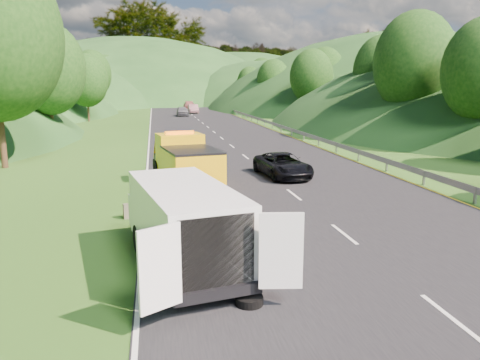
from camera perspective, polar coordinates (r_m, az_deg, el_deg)
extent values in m
plane|color=#38661E|center=(17.74, 1.03, -5.22)|extent=(320.00, 320.00, 0.00)
cube|color=black|center=(57.23, -3.95, 6.44)|extent=(14.00, 200.00, 0.02)
cube|color=gray|center=(70.67, 0.84, 7.43)|extent=(0.06, 140.00, 1.52)
cylinder|color=black|center=(25.90, -9.92, 1.20)|extent=(0.56, 1.12, 1.07)
cylinder|color=black|center=(26.33, -5.56, 1.49)|extent=(0.56, 1.12, 1.07)
cylinder|color=black|center=(21.77, -7.85, -0.70)|extent=(0.56, 1.12, 1.07)
cylinder|color=black|center=(22.29, -2.73, -0.32)|extent=(0.56, 1.12, 1.07)
cube|color=#EEB20C|center=(25.06, -7.33, 3.30)|extent=(2.57, 2.09, 2.04)
cube|color=#EEB20C|center=(22.78, -5.93, 1.82)|extent=(2.96, 4.00, 1.39)
cube|color=black|center=(22.67, -5.97, 3.69)|extent=(2.96, 4.00, 0.11)
cube|color=black|center=(26.39, -7.93, 2.40)|extent=(2.34, 1.64, 0.75)
cube|color=black|center=(27.04, -8.21, 2.15)|extent=(2.26, 0.60, 0.54)
cube|color=#EEB20C|center=(26.65, -8.15, 4.00)|extent=(2.26, 1.20, 1.17)
cube|color=orange|center=(24.93, -7.39, 5.74)|extent=(1.53, 0.52, 0.17)
cube|color=black|center=(25.73, -7.73, 4.35)|extent=(2.02, 0.44, 0.97)
cylinder|color=black|center=(15.00, -12.09, -6.96)|extent=(0.48, 0.89, 0.85)
cylinder|color=black|center=(15.40, -5.03, -6.25)|extent=(0.48, 0.89, 0.85)
cylinder|color=black|center=(11.68, -9.02, -12.32)|extent=(0.48, 0.89, 0.85)
cylinder|color=black|center=(12.19, -0.06, -11.12)|extent=(0.48, 0.89, 0.85)
cube|color=white|center=(13.10, -6.72, -4.89)|extent=(3.21, 5.84, 1.96)
cube|color=white|center=(15.95, -9.41, -3.55)|extent=(2.27, 1.35, 1.06)
cube|color=black|center=(15.55, -9.34, -0.72)|extent=(2.00, 0.74, 0.88)
cube|color=black|center=(10.63, -2.89, -8.78)|extent=(1.79, 0.46, 1.70)
cube|color=white|center=(9.87, -9.72, -10.59)|extent=(0.89, 0.58, 1.80)
cube|color=white|center=(10.72, 5.03, -8.64)|extent=(1.01, 0.22, 1.80)
cube|color=black|center=(10.91, -2.66, -13.67)|extent=(2.11, 0.57, 0.27)
imported|color=white|center=(17.65, -8.09, -5.42)|extent=(0.41, 0.55, 1.51)
imported|color=tan|center=(15.99, -6.78, -7.21)|extent=(0.59, 0.54, 0.98)
imported|color=black|center=(13.14, -3.12, -11.41)|extent=(1.20, 0.78, 1.75)
cube|color=brown|center=(18.69, -13.48, -3.71)|extent=(0.41, 0.30, 0.60)
cylinder|color=black|center=(11.47, 1.12, -14.98)|extent=(0.67, 0.67, 0.20)
imported|color=black|center=(26.51, 5.20, 0.39)|extent=(2.70, 4.97, 1.32)
imported|color=#57565C|center=(77.92, -7.02, 7.74)|extent=(1.85, 4.60, 1.57)
imported|color=#83575B|center=(85.45, -5.70, 8.10)|extent=(1.65, 4.74, 1.56)
imported|color=#AA5B55|center=(100.56, -6.19, 8.61)|extent=(2.22, 5.45, 1.58)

